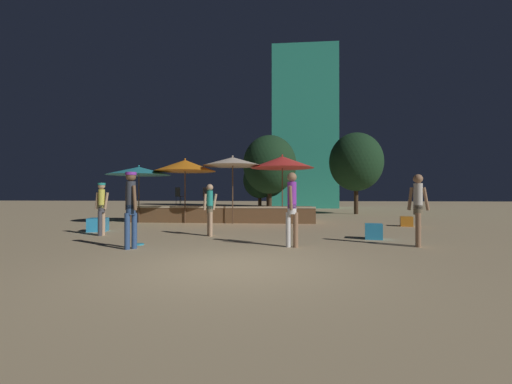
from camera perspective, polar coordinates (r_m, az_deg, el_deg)
ground_plane at (r=6.49m, az=-4.02°, el=-12.27°), size 120.00×120.00×0.00m
wooden_deck at (r=17.32m, az=-5.00°, el=-3.64°), size 8.71×3.00×0.78m
patio_umbrella_0 at (r=16.23m, az=-11.74°, el=4.31°), size 2.85×2.85×3.01m
patio_umbrella_1 at (r=17.02m, az=-18.94°, el=3.34°), size 2.97×2.97×2.71m
patio_umbrella_2 at (r=15.83m, az=4.41°, el=4.97°), size 2.92×2.92×3.17m
patio_umbrella_3 at (r=15.53m, az=-3.92°, el=5.08°), size 2.69×2.69×3.09m
cube_seat_0 at (r=15.63m, az=23.79°, el=-4.50°), size 0.57×0.57×0.41m
cube_seat_1 at (r=10.84m, az=19.02°, el=-6.24°), size 0.58×0.58×0.45m
cube_seat_2 at (r=13.60m, az=-24.85°, el=-4.97°), size 0.78×0.78×0.48m
person_0 at (r=9.66m, az=25.40°, el=-2.15°), size 0.52×0.30×1.85m
person_1 at (r=8.89m, az=-20.14°, el=-1.88°), size 0.45×0.36×1.89m
person_2 at (r=11.07m, az=-7.70°, el=-2.68°), size 0.44×0.30×1.66m
person_3 at (r=12.14m, az=-24.35°, el=-2.11°), size 0.48×0.30×1.71m
person_4 at (r=8.68m, az=6.01°, el=-2.19°), size 0.31×0.53×1.89m
bistro_chair_0 at (r=17.47m, az=-12.72°, el=-0.42°), size 0.47×0.47×0.90m
bistro_chair_1 at (r=17.37m, az=-8.20°, el=-0.43°), size 0.47×0.47×0.90m
frisbee_disc at (r=9.61m, az=-18.97°, el=-8.24°), size 0.27×0.27×0.03m
background_tree_0 at (r=26.72m, az=2.06°, el=2.64°), size 2.97×2.97×4.38m
background_tree_1 at (r=24.09m, az=16.33°, el=4.83°), size 3.58×3.58×5.49m
background_tree_2 at (r=27.11m, az=0.64°, el=2.01°), size 2.64×2.64×3.92m
background_tree_3 at (r=22.89m, az=2.29°, el=4.58°), size 3.55×3.55×5.27m
distant_building at (r=34.87m, az=8.05°, el=10.36°), size 6.29×3.77×15.65m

